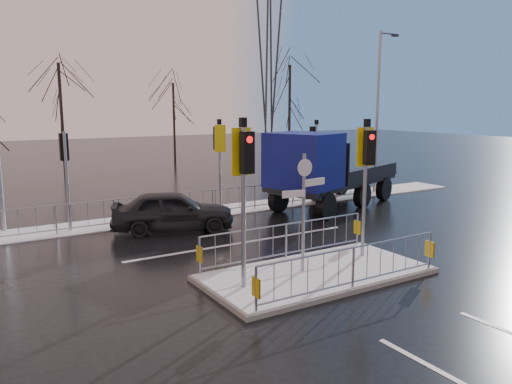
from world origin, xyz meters
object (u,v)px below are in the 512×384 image
flatbed_truck (317,169)px  street_lamp_right (379,106)px  traffic_island (316,262)px  car_far_lane (173,211)px

flatbed_truck → street_lamp_right: 6.39m
traffic_island → street_lamp_right: bearing=38.7°
car_far_lane → street_lamp_right: 12.63m
car_far_lane → street_lamp_right: size_ratio=0.54×
car_far_lane → flatbed_truck: flatbed_truck is taller
traffic_island → car_far_lane: bearing=101.7°
traffic_island → street_lamp_right: 14.14m
car_far_lane → flatbed_truck: bearing=-69.9°
flatbed_truck → street_lamp_right: street_lamp_right is taller
car_far_lane → street_lamp_right: bearing=-60.1°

